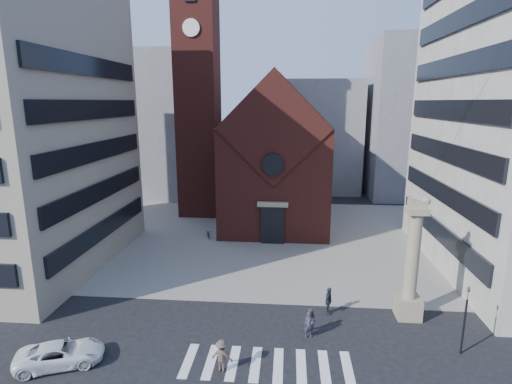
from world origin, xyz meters
TOP-DOWN VIEW (x-y plane):
  - ground at (0.00, 0.00)m, footprint 120.00×120.00m
  - piazza at (0.00, 19.00)m, footprint 46.00×30.00m
  - zebra_crossing at (0.55, -3.00)m, footprint 10.20×3.20m
  - church at (0.00, 25.04)m, footprint 12.00×16.65m
  - campanile at (-10.00, 28.00)m, footprint 5.50×5.50m
  - bg_block_left at (-20.00, 40.00)m, footprint 16.00×14.00m
  - bg_block_mid at (6.00, 45.00)m, footprint 14.00×12.00m
  - bg_block_right at (22.00, 42.00)m, footprint 16.00×14.00m
  - lion_column at (10.01, 3.00)m, footprint 1.63×1.60m
  - traffic_light at (12.00, -1.00)m, footprint 0.13×0.16m
  - white_car at (-11.17, -3.94)m, footprint 5.17×3.73m
  - pedestrian_0 at (3.05, -0.07)m, footprint 0.68×0.48m
  - pedestrian_1 at (3.18, 0.37)m, footprint 1.05×1.01m
  - pedestrian_2 at (4.55, 3.00)m, footprint 0.88×1.25m
  - pedestrian_3 at (-1.92, -3.69)m, footprint 1.32×0.91m
  - scooter_0 at (-7.08, 18.11)m, footprint 1.01×1.70m
  - scooter_1 at (-5.22, 18.11)m, footprint 0.88×1.62m
  - scooter_2 at (-3.35, 18.11)m, footprint 1.01×1.70m
  - scooter_3 at (-1.49, 18.11)m, footprint 0.88×1.62m
  - scooter_4 at (0.38, 18.11)m, footprint 1.01×1.70m
  - scooter_5 at (2.25, 18.11)m, footprint 0.88×1.62m

SIDE VIEW (x-z plane):
  - ground at x=0.00m, z-range 0.00..0.00m
  - zebra_crossing at x=0.55m, z-range 0.00..0.01m
  - piazza at x=0.00m, z-range 0.00..0.05m
  - scooter_0 at x=-7.08m, z-range 0.05..0.89m
  - scooter_2 at x=-3.35m, z-range 0.05..0.89m
  - scooter_4 at x=0.38m, z-range 0.05..0.89m
  - scooter_1 at x=-5.22m, z-range 0.05..0.99m
  - scooter_3 at x=-1.49m, z-range 0.05..0.99m
  - scooter_5 at x=2.25m, z-range 0.05..0.99m
  - white_car at x=-11.17m, z-range 0.00..1.31m
  - pedestrian_1 at x=3.18m, z-range 0.00..1.71m
  - pedestrian_0 at x=3.05m, z-range 0.00..1.75m
  - pedestrian_3 at x=-1.92m, z-range 0.00..1.86m
  - pedestrian_2 at x=4.55m, z-range 0.00..1.97m
  - traffic_light at x=12.00m, z-range 0.14..4.44m
  - lion_column at x=10.01m, z-range -0.88..7.79m
  - church at x=0.00m, z-range -1.02..16.98m
  - bg_block_mid at x=6.00m, z-range 0.00..18.00m
  - bg_block_left at x=-20.00m, z-range 0.00..22.00m
  - bg_block_right at x=22.00m, z-range 0.00..24.00m
  - campanile at x=-10.00m, z-range 0.14..31.34m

